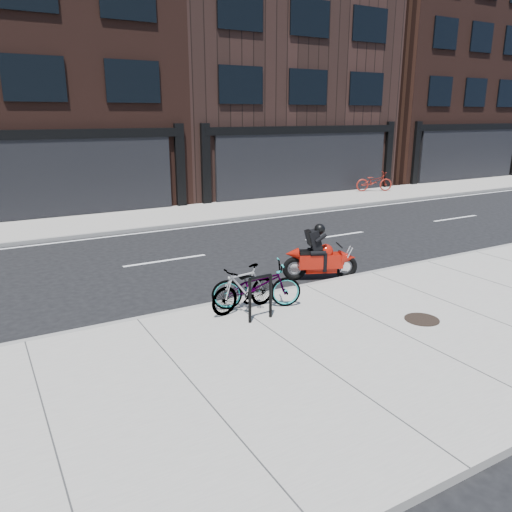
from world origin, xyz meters
TOP-DOWN VIEW (x-y plane):
  - ground at (0.00, 0.00)m, footprint 120.00×120.00m
  - sidewalk_near at (0.00, -5.00)m, footprint 60.00×6.00m
  - sidewalk_far at (0.00, 7.75)m, footprint 60.00×3.50m
  - building_center at (-2.00, 14.50)m, footprint 12.00×10.00m
  - building_mideast at (10.00, 14.50)m, footprint 12.00×10.00m
  - building_east at (22.00, 14.50)m, footprint 10.00×10.00m
  - bike_rack at (0.06, -3.20)m, footprint 0.54×0.09m
  - bicycle_front at (0.32, -2.60)m, footprint 1.94×1.26m
  - bicycle_rear at (0.03, -2.60)m, footprint 1.60×0.66m
  - motorcycle at (2.87, -1.47)m, footprint 1.79×1.02m
  - bicycle_far at (13.63, 8.48)m, footprint 2.01×1.32m
  - manhole_cover at (2.78, -4.75)m, footprint 0.73×0.73m

SIDE VIEW (x-z plane):
  - ground at x=0.00m, z-range 0.00..0.00m
  - sidewalk_near at x=0.00m, z-range 0.00..0.13m
  - sidewalk_far at x=0.00m, z-range 0.00..0.13m
  - manhole_cover at x=2.78m, z-range 0.13..0.15m
  - motorcycle at x=2.87m, z-range -0.13..1.28m
  - bicycle_rear at x=0.03m, z-range 0.13..1.06m
  - bicycle_front at x=0.32m, z-range 0.13..1.09m
  - bicycle_far at x=13.63m, z-range 0.13..1.13m
  - bike_rack at x=0.06m, z-range 0.21..1.11m
  - building_mideast at x=10.00m, z-range 0.00..12.50m
  - building_east at x=22.00m, z-range 0.00..13.00m
  - building_center at x=-2.00m, z-range 0.00..14.50m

